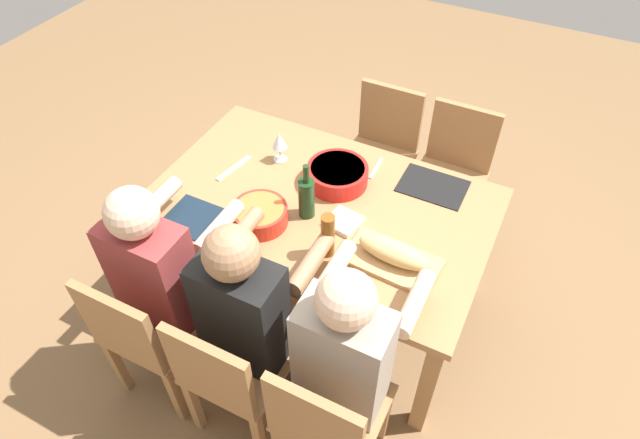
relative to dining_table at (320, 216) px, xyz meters
name	(u,v)px	position (x,y,z in m)	size (l,w,h in m)	color
ground_plane	(320,296)	(0.00, 0.00, -0.66)	(8.00, 8.00, 0.00)	brown
dining_table	(320,216)	(0.00, 0.00, 0.00)	(1.60, 1.02, 0.74)	#9E7044
chair_near_left	(453,169)	(-0.44, -0.83, -0.17)	(0.40, 0.40, 0.85)	#9E7044
chair_near_center	(382,148)	(0.00, -0.83, -0.17)	(0.40, 0.40, 0.85)	#9E7044
chair_far_center	(229,373)	(0.00, 0.83, -0.17)	(0.40, 0.40, 0.85)	#9E7044
diner_far_center	(248,310)	(0.00, 0.65, 0.04)	(0.41, 0.53, 1.20)	#2D2D38
chair_far_right	(145,332)	(0.44, 0.83, -0.17)	(0.40, 0.40, 0.85)	#9E7044
diner_far_right	(161,272)	(0.44, 0.65, 0.04)	(0.41, 0.53, 1.20)	#2D2D38
chair_far_left	(325,420)	(-0.44, 0.83, -0.17)	(0.40, 0.40, 0.85)	#9E7044
diner_far_left	(347,354)	(-0.44, 0.65, 0.04)	(0.41, 0.53, 1.20)	#2D2D38
serving_bowl_salad	(337,174)	(-0.01, -0.17, 0.14)	(0.30, 0.30, 0.09)	red
serving_bowl_fruit	(260,214)	(0.19, 0.23, 0.14)	(0.25, 0.25, 0.09)	red
cutting_board	(392,261)	(-0.44, 0.19, 0.09)	(0.40, 0.22, 0.02)	tan
bread_loaf	(393,252)	(-0.44, 0.19, 0.15)	(0.32, 0.11, 0.09)	tan
wine_bottle	(307,197)	(0.02, 0.09, 0.19)	(0.08, 0.08, 0.29)	#193819
beer_bottle	(328,236)	(-0.17, 0.26, 0.19)	(0.06, 0.06, 0.22)	brown
wine_glass	(279,142)	(0.33, -0.20, 0.20)	(0.08, 0.08, 0.17)	silver
placemat_near_left	(433,186)	(-0.44, -0.35, 0.09)	(0.32, 0.23, 0.01)	black
fork_near_center	(376,168)	(-0.14, -0.35, 0.09)	(0.02, 0.17, 0.01)	silver
placemat_far_right	(200,220)	(0.44, 0.35, 0.09)	(0.32, 0.23, 0.01)	#142333
carving_knife	(234,168)	(0.50, -0.03, 0.09)	(0.23, 0.02, 0.01)	silver
napkin_stack	(344,221)	(-0.15, 0.07, 0.10)	(0.14, 0.14, 0.02)	white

